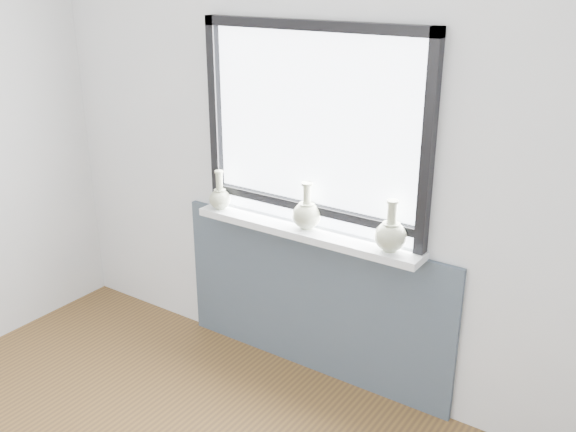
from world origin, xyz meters
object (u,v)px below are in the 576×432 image
Objects in this scene: windowsill at (305,232)px; vase_b at (307,214)px; vase_a at (220,197)px; vase_c at (391,234)px.

vase_b is (0.00, 0.01, 0.10)m from windowsill.
vase_a is 0.90× the size of vase_b.
vase_b is (0.56, 0.03, 0.01)m from vase_a.
vase_c reaches higher than vase_b.
windowsill is 5.88× the size of vase_a.
vase_a is at bearing -177.00° from vase_b.
vase_c is at bearing -1.87° from vase_b.
windowsill is 5.28× the size of vase_b.
vase_b reaches higher than windowsill.
vase_b is 0.97× the size of vase_c.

